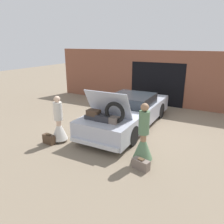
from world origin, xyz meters
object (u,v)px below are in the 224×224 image
(person_left, at_px, (59,125))
(suitcase_beside_right_person, at_px, (141,164))
(car, at_px, (129,112))
(suitcase_beside_left_person, at_px, (49,139))
(person_right, at_px, (143,141))

(person_left, distance_m, suitcase_beside_right_person, 3.07)
(car, relative_size, suitcase_beside_right_person, 10.22)
(car, bearing_deg, suitcase_beside_right_person, -59.61)
(suitcase_beside_left_person, bearing_deg, car, 58.78)
(car, bearing_deg, person_left, -121.62)
(person_left, height_order, person_right, person_right)
(suitcase_beside_left_person, xyz_separation_m, suitcase_beside_right_person, (3.20, 0.01, -0.02))
(car, height_order, suitcase_beside_right_person, car)
(person_left, bearing_deg, suitcase_beside_left_person, -21.85)
(car, bearing_deg, suitcase_beside_left_person, -121.22)
(person_left, bearing_deg, suitcase_beside_right_person, 90.53)
(car, distance_m, suitcase_beside_left_person, 3.17)
(car, xyz_separation_m, person_left, (-1.45, -2.36, -0.02))
(car, distance_m, person_left, 2.77)
(suitcase_beside_left_person, bearing_deg, suitcase_beside_right_person, 0.27)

